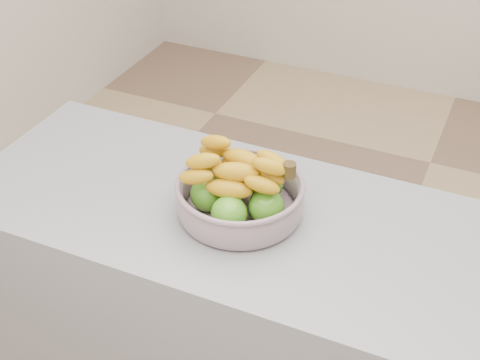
{
  "coord_description": "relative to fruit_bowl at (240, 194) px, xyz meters",
  "views": [
    {
      "loc": [
        0.27,
        -1.77,
        1.94
      ],
      "look_at": [
        -0.27,
        -0.58,
        1.0
      ],
      "focal_mm": 50.0,
      "sensor_mm": 36.0,
      "label": 1
    }
  ],
  "objects": [
    {
      "name": "ground",
      "position": [
        0.27,
        0.58,
        -0.96
      ],
      "size": [
        4.0,
        4.0,
        0.0
      ],
      "primitive_type": "plane",
      "color": "tan",
      "rests_on": "ground"
    },
    {
      "name": "fruit_bowl",
      "position": [
        0.0,
        0.0,
        0.0
      ],
      "size": [
        0.32,
        0.32,
        0.17
      ],
      "rotation": [
        0.0,
        0.0,
        0.09
      ],
      "color": "#A0AFC0",
      "rests_on": "counter"
    }
  ]
}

